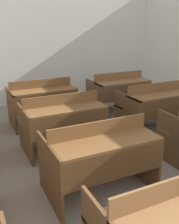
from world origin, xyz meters
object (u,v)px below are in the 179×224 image
Objects in this scene: bench_third_center at (63,120)px; bench_back_right at (119,90)px; bench_front_center at (179,224)px; bench_back_center at (42,100)px; bench_third_right at (155,105)px; bench_second_center at (100,155)px.

bench_back_right is (1.72, 1.17, 0.00)m from bench_third_center.
bench_third_center is 2.08m from bench_back_right.
bench_back_right is at bearing 64.38° from bench_front_center.
bench_third_center is at bearing -90.93° from bench_back_center.
bench_front_center is 3.96m from bench_back_right.
bench_front_center is 2.97m from bench_third_right.
bench_second_center is 1.22m from bench_third_center.
bench_front_center is 2.40m from bench_third_center.
bench_second_center is at bearing -145.38° from bench_third_right.
bench_second_center is 1.00× the size of bench_third_center.
bench_second_center is 1.00× the size of bench_back_center.
bench_second_center and bench_back_right have the same top height.
bench_second_center is at bearing 91.12° from bench_front_center.
bench_third_center is at bearing -145.67° from bench_back_right.
bench_front_center is 1.00× the size of bench_back_right.
bench_second_center is (-0.02, 1.18, 0.00)m from bench_front_center.
bench_front_center is at bearing -125.99° from bench_third_right.
bench_back_center is (0.04, 2.40, 0.00)m from bench_second_center.
bench_front_center is 1.00× the size of bench_third_right.
bench_third_right is 1.00× the size of bench_back_center.
bench_back_center and bench_back_right have the same top height.
bench_third_center is 1.75m from bench_third_right.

